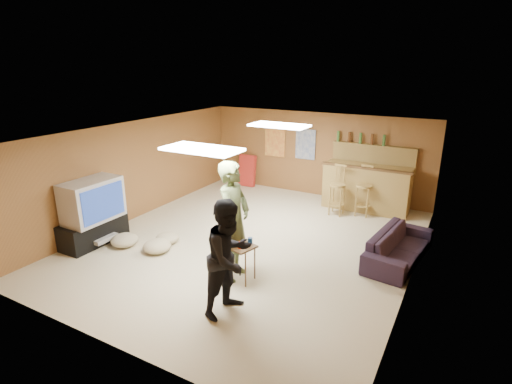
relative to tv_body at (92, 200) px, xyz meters
The scene contains 32 objects.
ground 3.18m from the tv_body, 29.51° to the left, with size 7.00×7.00×0.00m, color #BAAE8E.
ceiling 3.31m from the tv_body, 29.51° to the left, with size 6.00×7.00×0.02m, color silver.
wall_back 5.66m from the tv_body, 62.08° to the left, with size 6.00×0.02×2.20m, color brown.
wall_front 3.33m from the tv_body, 37.04° to the right, with size 6.00×0.02×2.20m, color brown.
wall_left 1.55m from the tv_body, 103.13° to the left, with size 0.02×7.00×2.20m, color brown.
wall_right 5.85m from the tv_body, 14.87° to the left, with size 0.02×7.00×2.20m, color brown.
tv_stand 0.65m from the tv_body, behind, with size 0.55×1.30×0.50m, color black.
dvd_box 0.76m from the tv_body, ahead, with size 0.35×0.50×0.08m, color #B2B2B7.
tv_body is the anchor object (origin of this frame).
tv_screen 0.31m from the tv_body, ahead, with size 0.02×0.95×0.65m, color navy.
bar_counter 6.09m from the tv_body, 47.00° to the left, with size 2.00×0.60×1.10m, color olive.
bar_lip 5.91m from the tv_body, 45.34° to the left, with size 2.10×0.12×0.05m, color #422A15.
bar_shelf 6.45m from the tv_body, 49.74° to the left, with size 2.00×0.18×0.05m, color olive.
bar_backing 6.44m from the tv_body, 49.85° to the left, with size 2.00×0.14×0.60m, color olive.
poster_left 5.19m from the tv_body, 73.70° to the left, with size 0.60×0.03×0.85m, color #BF3F26.
poster_right 5.51m from the tv_body, 64.65° to the left, with size 0.55×0.03×0.80m, color #334C99.
folding_chair_stack 4.86m from the tv_body, 82.29° to the left, with size 0.50×0.14×0.90m, color red.
ceiling_panel_front 2.94m from the tv_body, ahead, with size 1.20×0.60×0.04m, color white.
ceiling_panel_back 3.99m from the tv_body, 45.54° to the left, with size 1.20×0.60×0.04m, color white.
person_olive 3.06m from the tv_body, ahead, with size 0.72×0.47×1.98m, color #4D5A34.
person_black 3.56m from the tv_body, 10.09° to the right, with size 0.82×0.64×1.70m, color black.
sofa 5.79m from the tv_body, 21.62° to the left, with size 1.88×0.73×0.55m, color black.
tray_table 3.24m from the tv_body, ahead, with size 0.48×0.39×0.63m, color #422A15.
cup_red_near 3.06m from the tv_body, ahead, with size 0.08×0.08×0.11m, color red.
cup_red_far 3.27m from the tv_body, ahead, with size 0.07×0.07×0.10m, color red.
cup_blue 3.34m from the tv_body, ahead, with size 0.08×0.08×0.11m, color navy.
bar_stool_left 5.27m from the tv_body, 46.25° to the left, with size 0.42×0.42×1.32m, color olive, non-canonical shape.
bar_stool_right 5.83m from the tv_body, 43.90° to the left, with size 0.37×0.37×1.18m, color olive, non-canonical shape.
cushion_near_tv 1.54m from the tv_body, 12.40° to the left, with size 0.53×0.53×0.24m, color tan.
cushion_mid 1.60m from the tv_body, 29.50° to the left, with size 0.46×0.46×0.21m, color tan.
cushion_far 0.98m from the tv_body, 17.78° to the left, with size 0.53×0.53×0.24m, color tan.
bottle_row 6.24m from the tv_body, 52.02° to the left, with size 1.20×0.08×0.26m, color #3F7233, non-canonical shape.
Camera 1 is at (3.58, -6.30, 3.43)m, focal length 28.00 mm.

